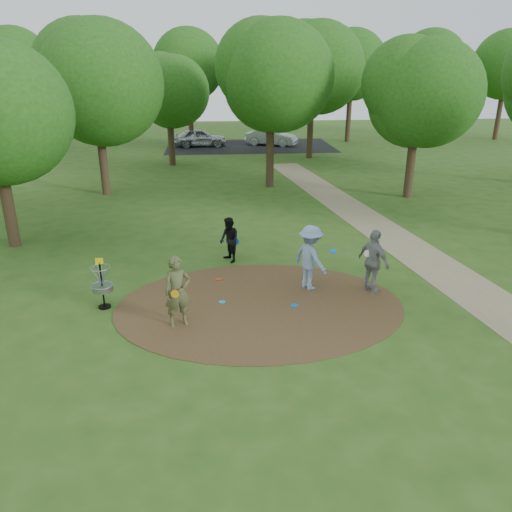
{
  "coord_description": "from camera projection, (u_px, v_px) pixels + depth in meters",
  "views": [
    {
      "loc": [
        -1.25,
        -13.02,
        6.63
      ],
      "look_at": [
        0.0,
        1.2,
        1.1
      ],
      "focal_mm": 35.0,
      "sensor_mm": 36.0,
      "label": 1
    }
  ],
  "objects": [
    {
      "name": "ground",
      "position": [
        260.0,
        306.0,
        14.59
      ],
      "size": [
        100.0,
        100.0,
        0.0
      ],
      "primitive_type": "plane",
      "color": "#2D5119",
      "rests_on": "ground"
    },
    {
      "name": "car_left",
      "position": [
        200.0,
        138.0,
        42.15
      ],
      "size": [
        4.56,
        2.19,
        1.5
      ],
      "primitive_type": "imported",
      "rotation": [
        0.0,
        0.0,
        1.67
      ],
      "color": "#A8ACB0",
      "rests_on": "ground"
    },
    {
      "name": "disc_ground_red",
      "position": [
        219.0,
        279.0,
        16.31
      ],
      "size": [
        0.22,
        0.22,
        0.02
      ],
      "primitive_type": "cylinder",
      "color": "#B93212",
      "rests_on": "dirt_clearing"
    },
    {
      "name": "car_right",
      "position": [
        271.0,
        137.0,
        42.7
      ],
      "size": [
        4.6,
        3.19,
        1.44
      ],
      "primitive_type": "imported",
      "rotation": [
        0.0,
        0.0,
        1.14
      ],
      "color": "#AFB4B8",
      "rests_on": "ground"
    },
    {
      "name": "player_observer_with_disc",
      "position": [
        178.0,
        292.0,
        13.18
      ],
      "size": [
        0.83,
        0.66,
        1.98
      ],
      "color": "#515531",
      "rests_on": "ground"
    },
    {
      "name": "disc_golf_basket",
      "position": [
        101.0,
        280.0,
        14.18
      ],
      "size": [
        0.63,
        0.63,
        1.54
      ],
      "color": "black",
      "rests_on": "ground"
    },
    {
      "name": "disc_ground_blue",
      "position": [
        295.0,
        305.0,
        14.55
      ],
      "size": [
        0.22,
        0.22,
        0.02
      ],
      "primitive_type": "cylinder",
      "color": "blue",
      "rests_on": "dirt_clearing"
    },
    {
      "name": "tree_ring",
      "position": [
        309.0,
        97.0,
        21.44
      ],
      "size": [
        37.15,
        45.85,
        9.3
      ],
      "color": "#332316",
      "rests_on": "ground"
    },
    {
      "name": "player_throwing_with_disc",
      "position": [
        310.0,
        258.0,
        15.36
      ],
      "size": [
        1.51,
        1.53,
        2.06
      ],
      "color": "#89A2CC",
      "rests_on": "ground"
    },
    {
      "name": "parking_lot",
      "position": [
        250.0,
        146.0,
        42.62
      ],
      "size": [
        14.0,
        8.0,
        0.01
      ],
      "primitive_type": "cube",
      "color": "black",
      "rests_on": "ground"
    },
    {
      "name": "footpath",
      "position": [
        444.0,
        271.0,
        16.98
      ],
      "size": [
        7.55,
        39.89,
        0.01
      ],
      "primitive_type": "cube",
      "rotation": [
        0.0,
        0.0,
        0.14
      ],
      "color": "#8C7A5B",
      "rests_on": "ground"
    },
    {
      "name": "player_waiting_with_disc",
      "position": [
        374.0,
        262.0,
        15.12
      ],
      "size": [
        1.0,
        1.27,
        2.02
      ],
      "color": "gray",
      "rests_on": "ground"
    },
    {
      "name": "player_walking_with_disc",
      "position": [
        229.0,
        240.0,
        17.57
      ],
      "size": [
        0.89,
        0.97,
        1.61
      ],
      "color": "black",
      "rests_on": "ground"
    },
    {
      "name": "dirt_clearing",
      "position": [
        260.0,
        305.0,
        14.59
      ],
      "size": [
        8.4,
        8.4,
        0.02
      ],
      "primitive_type": "cylinder",
      "color": "#47301C",
      "rests_on": "ground"
    },
    {
      "name": "disc_ground_cyan",
      "position": [
        222.0,
        302.0,
        14.76
      ],
      "size": [
        0.22,
        0.22,
        0.02
      ],
      "primitive_type": "cylinder",
      "color": "#1695B5",
      "rests_on": "dirt_clearing"
    }
  ]
}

